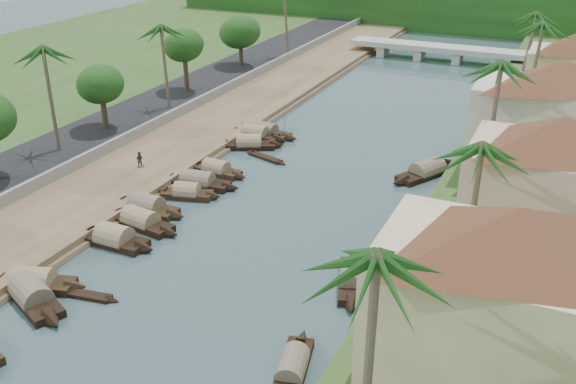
% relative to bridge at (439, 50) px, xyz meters
% --- Properties ---
extents(ground, '(220.00, 220.00, 0.00)m').
position_rel_bridge_xyz_m(ground, '(-0.00, -72.00, -1.72)').
color(ground, '#385055').
rests_on(ground, ground).
extents(left_bank, '(10.00, 180.00, 0.80)m').
position_rel_bridge_xyz_m(left_bank, '(-16.00, -52.00, -1.32)').
color(left_bank, brown).
rests_on(left_bank, ground).
extents(right_bank, '(16.00, 180.00, 1.20)m').
position_rel_bridge_xyz_m(right_bank, '(19.00, -52.00, -1.12)').
color(right_bank, '#2A491D').
rests_on(right_bank, ground).
extents(road, '(8.00, 180.00, 1.40)m').
position_rel_bridge_xyz_m(road, '(-24.50, -52.00, -1.02)').
color(road, black).
rests_on(road, ground).
extents(retaining_wall, '(0.40, 180.00, 1.10)m').
position_rel_bridge_xyz_m(retaining_wall, '(-20.20, -52.00, -0.37)').
color(retaining_wall, gray).
rests_on(retaining_wall, left_bank).
extents(treeline, '(120.00, 14.00, 8.00)m').
position_rel_bridge_xyz_m(treeline, '(-0.00, 28.00, 2.28)').
color(treeline, '#19390F').
rests_on(treeline, ground).
extents(bridge, '(28.00, 4.00, 2.40)m').
position_rel_bridge_xyz_m(bridge, '(0.00, 0.00, 0.00)').
color(bridge, '#A7A79C').
rests_on(bridge, ground).
extents(building_near, '(14.85, 14.85, 10.20)m').
position_rel_bridge_xyz_m(building_near, '(18.99, -74.00, 4.66)').
color(building_near, beige).
rests_on(building_near, right_bank).
extents(building_mid, '(14.11, 14.11, 9.70)m').
position_rel_bridge_xyz_m(building_mid, '(19.99, -58.00, 4.41)').
color(building_mid, beige).
rests_on(building_mid, right_bank).
extents(building_far, '(15.59, 15.59, 10.20)m').
position_rel_bridge_xyz_m(building_far, '(18.99, -44.00, 4.66)').
color(building_far, silver).
rests_on(building_far, right_bank).
extents(building_distant, '(12.62, 12.62, 9.20)m').
position_rel_bridge_xyz_m(building_distant, '(19.99, -24.00, 4.16)').
color(building_distant, beige).
rests_on(building_distant, right_bank).
extents(sampan_3, '(8.55, 5.17, 2.30)m').
position_rel_bridge_xyz_m(sampan_3, '(-9.07, -76.54, -1.30)').
color(sampan_3, black).
rests_on(sampan_3, ground).
extents(sampan_4, '(7.51, 3.75, 2.11)m').
position_rel_bridge_xyz_m(sampan_4, '(-10.08, -75.24, -1.31)').
color(sampan_4, black).
rests_on(sampan_4, ground).
extents(sampan_5, '(7.33, 2.14, 2.32)m').
position_rel_bridge_xyz_m(sampan_5, '(-9.02, -68.30, -1.30)').
color(sampan_5, black).
rests_on(sampan_5, ground).
extents(sampan_6, '(7.66, 2.11, 2.27)m').
position_rel_bridge_xyz_m(sampan_6, '(-10.04, -62.89, -1.30)').
color(sampan_6, black).
rests_on(sampan_6, ground).
extents(sampan_7, '(8.22, 2.88, 2.15)m').
position_rel_bridge_xyz_m(sampan_7, '(-8.97, -65.13, -1.31)').
color(sampan_7, black).
rests_on(sampan_7, ground).
extents(sampan_8, '(6.36, 3.04, 1.96)m').
position_rel_bridge_xyz_m(sampan_8, '(-8.54, -59.14, -1.31)').
color(sampan_8, black).
rests_on(sampan_8, ground).
extents(sampan_9, '(8.43, 2.53, 2.11)m').
position_rel_bridge_xyz_m(sampan_9, '(-8.98, -56.74, -1.31)').
color(sampan_9, black).
rests_on(sampan_9, ground).
extents(sampan_10, '(6.97, 2.16, 1.93)m').
position_rel_bridge_xyz_m(sampan_10, '(-8.87, -53.59, -1.31)').
color(sampan_10, black).
rests_on(sampan_10, ground).
extents(sampan_11, '(7.43, 4.57, 2.14)m').
position_rel_bridge_xyz_m(sampan_11, '(-9.23, -46.35, -1.31)').
color(sampan_11, black).
rests_on(sampan_11, ground).
extents(sampan_12, '(9.01, 2.68, 2.12)m').
position_rel_bridge_xyz_m(sampan_12, '(-9.70, -42.20, -1.31)').
color(sampan_12, black).
rests_on(sampan_12, ground).
extents(sampan_13, '(7.80, 2.01, 2.13)m').
position_rel_bridge_xyz_m(sampan_13, '(-10.00, -43.49, -1.31)').
color(sampan_13, black).
rests_on(sampan_13, ground).
extents(sampan_14, '(2.89, 7.45, 1.83)m').
position_rel_bridge_xyz_m(sampan_14, '(8.98, -75.91, -1.32)').
color(sampan_14, black).
rests_on(sampan_14, ground).
extents(sampan_15, '(3.84, 7.64, 2.05)m').
position_rel_bridge_xyz_m(sampan_15, '(8.96, -66.15, -1.31)').
color(sampan_15, black).
rests_on(sampan_15, ground).
extents(sampan_16, '(5.91, 9.04, 2.26)m').
position_rel_bridge_xyz_m(sampan_16, '(9.18, -45.78, -1.31)').
color(sampan_16, black).
rests_on(sampan_16, ground).
extents(canoe_1, '(5.09, 1.55, 0.81)m').
position_rel_bridge_xyz_m(canoe_1, '(-6.37, -74.71, -1.62)').
color(canoe_1, black).
rests_on(canoe_1, ground).
extents(canoe_2, '(5.51, 2.41, 0.80)m').
position_rel_bridge_xyz_m(canoe_2, '(-6.35, -48.30, -1.62)').
color(canoe_2, black).
rests_on(canoe_2, ground).
extents(palm_0, '(3.20, 3.20, 12.84)m').
position_rel_bridge_xyz_m(palm_0, '(15.00, -82.44, 10.48)').
color(palm_0, brown).
rests_on(palm_0, ground).
extents(palm_1, '(3.20, 3.20, 11.12)m').
position_rel_bridge_xyz_m(palm_1, '(16.00, -65.33, 8.82)').
color(palm_1, brown).
rests_on(palm_1, ground).
extents(palm_2, '(3.20, 3.20, 12.83)m').
position_rel_bridge_xyz_m(palm_2, '(15.00, -52.10, 10.47)').
color(palm_2, brown).
rests_on(palm_2, ground).
extents(palm_3, '(3.20, 3.20, 12.56)m').
position_rel_bridge_xyz_m(palm_3, '(16.00, -32.16, 10.21)').
color(palm_3, brown).
rests_on(palm_3, ground).
extents(palm_5, '(3.20, 3.20, 11.34)m').
position_rel_bridge_xyz_m(palm_5, '(-24.00, -57.61, 9.24)').
color(palm_5, brown).
rests_on(palm_5, ground).
extents(palm_6, '(3.20, 3.20, 10.77)m').
position_rel_bridge_xyz_m(palm_6, '(-22.00, -41.85, 8.68)').
color(palm_6, brown).
rests_on(palm_6, ground).
extents(palm_7, '(3.20, 3.20, 11.17)m').
position_rel_bridge_xyz_m(palm_7, '(14.00, -17.16, 8.88)').
color(palm_7, brown).
rests_on(palm_7, ground).
extents(tree_3, '(4.65, 4.65, 6.64)m').
position_rel_bridge_xyz_m(tree_3, '(-24.00, -50.60, 4.33)').
color(tree_3, '#4C3C2B').
rests_on(tree_3, ground).
extents(tree_4, '(4.63, 4.63, 7.57)m').
position_rel_bridge_xyz_m(tree_4, '(-24.00, -34.92, 5.24)').
color(tree_4, '#4C3C2B').
rests_on(tree_4, ground).
extents(tree_5, '(5.40, 5.40, 6.99)m').
position_rel_bridge_xyz_m(tree_5, '(-24.00, -20.58, 4.38)').
color(tree_5, '#4C3C2B').
rests_on(tree_5, ground).
extents(person_far, '(0.87, 0.78, 1.47)m').
position_rel_bridge_xyz_m(person_far, '(-15.23, -56.67, -0.19)').
color(person_far, '#322D23').
rests_on(person_far, left_bank).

